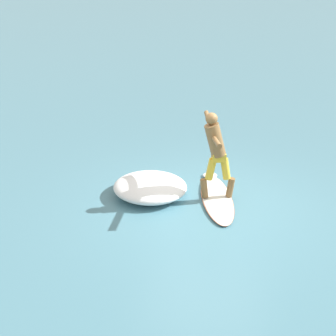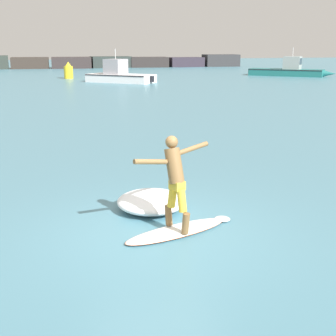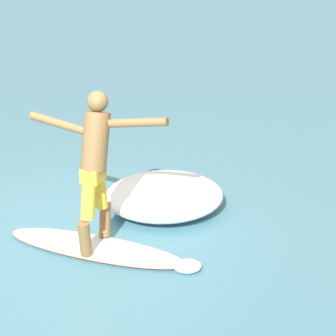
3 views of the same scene
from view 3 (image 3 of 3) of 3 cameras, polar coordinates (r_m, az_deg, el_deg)
The scene contains 4 objects.
ground_plane at distance 9.25m, azimuth -5.99°, elevation -5.06°, with size 200.00×200.00×0.00m, color teal.
surfboard at distance 8.93m, azimuth -4.96°, elevation -5.75°, with size 2.35×1.31×0.21m.
surfer at distance 8.58m, azimuth -5.23°, elevation 0.76°, with size 1.54×0.83×1.74m.
wave_foam_at_tail at distance 9.86m, azimuth -0.28°, elevation -2.00°, with size 1.63×1.68×0.37m.
Camera 3 is at (6.31, -5.35, 4.12)m, focal length 85.00 mm.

